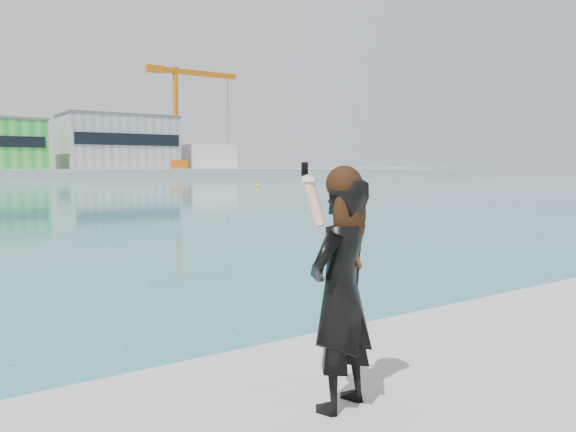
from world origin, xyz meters
The scene contains 6 objects.
warehouse_grey_right centered at (40.00, 127.98, 8.26)m, with size 25.50×15.35×12.50m.
ancillary_shed centered at (62.00, 126.00, 5.00)m, with size 12.00×10.00×6.00m, color silver.
dock_crane centered at (53.20, 122.00, 15.07)m, with size 23.00×4.00×24.00m.
flagpole_right centered at (22.09, 121.00, 6.54)m, with size 1.28×0.16×8.00m.
buoy_near centered at (34.12, 56.20, 0.00)m, with size 0.50×0.50×0.50m, color yellow.
woman centered at (-0.20, -0.64, 1.75)m, with size 0.74×0.59×1.87m.
Camera 1 is at (-2.90, -3.82, 2.65)m, focal length 35.00 mm.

